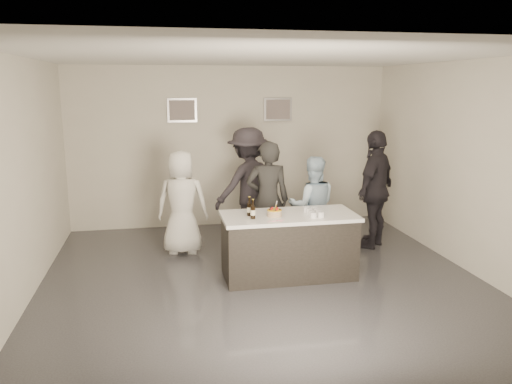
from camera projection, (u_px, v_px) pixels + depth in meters
floor at (263, 281)px, 6.89m from camera, size 6.00×6.00×0.00m
ceiling at (264, 56)px, 6.26m from camera, size 6.00×6.00×0.00m
wall_back at (231, 147)px, 9.45m from camera, size 6.00×0.04×3.00m
wall_front at (346, 243)px, 3.69m from camera, size 6.00×0.04×3.00m
wall_left at (20, 182)px, 6.02m from camera, size 0.04×6.00×3.00m
wall_right at (468, 167)px, 7.13m from camera, size 0.04×6.00×3.00m
picture_left at (182, 110)px, 9.11m from camera, size 0.54×0.04×0.44m
picture_right at (278, 109)px, 9.45m from camera, size 0.54×0.04×0.44m
bar_counter at (289, 245)px, 6.98m from camera, size 1.86×0.86×0.90m
cake at (274, 213)px, 6.78m from camera, size 0.20×0.20×0.08m
beer_bottle_a at (249, 206)px, 6.78m from camera, size 0.07×0.07×0.26m
beer_bottle_b at (253, 209)px, 6.63m from camera, size 0.07×0.07×0.26m
tumbler_cluster at (314, 212)px, 6.85m from camera, size 0.19×0.40×0.08m
candles at (275, 221)px, 6.53m from camera, size 0.24×0.08×0.01m
person_main_black at (268, 200)px, 7.67m from camera, size 0.72×0.52×1.83m
person_main_blue at (312, 206)px, 7.84m from camera, size 0.84×0.70×1.57m
person_guest_left at (182, 202)px, 7.89m from camera, size 0.90×0.67×1.66m
person_guest_right at (375, 189)px, 8.20m from camera, size 1.15×1.12×1.94m
person_guest_back at (249, 185)px, 8.53m from camera, size 1.45×1.18×1.96m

